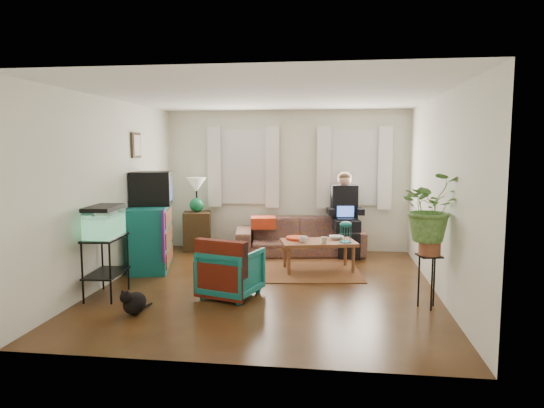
# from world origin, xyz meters

# --- Properties ---
(floor) EXTENTS (4.50, 5.00, 0.01)m
(floor) POSITION_xyz_m (0.00, 0.00, 0.00)
(floor) COLOR #4F2B14
(floor) RESTS_ON ground
(ceiling) EXTENTS (4.50, 5.00, 0.01)m
(ceiling) POSITION_xyz_m (0.00, 0.00, 2.60)
(ceiling) COLOR white
(ceiling) RESTS_ON wall_back
(wall_back) EXTENTS (4.50, 0.01, 2.60)m
(wall_back) POSITION_xyz_m (0.00, 2.50, 1.30)
(wall_back) COLOR silver
(wall_back) RESTS_ON floor
(wall_front) EXTENTS (4.50, 0.01, 2.60)m
(wall_front) POSITION_xyz_m (0.00, -2.50, 1.30)
(wall_front) COLOR silver
(wall_front) RESTS_ON floor
(wall_left) EXTENTS (0.01, 5.00, 2.60)m
(wall_left) POSITION_xyz_m (-2.25, 0.00, 1.30)
(wall_left) COLOR silver
(wall_left) RESTS_ON floor
(wall_right) EXTENTS (0.01, 5.00, 2.60)m
(wall_right) POSITION_xyz_m (2.25, 0.00, 1.30)
(wall_right) COLOR silver
(wall_right) RESTS_ON floor
(window_left) EXTENTS (1.08, 0.04, 1.38)m
(window_left) POSITION_xyz_m (-0.80, 2.48, 1.55)
(window_left) COLOR white
(window_left) RESTS_ON wall_back
(window_right) EXTENTS (1.08, 0.04, 1.38)m
(window_right) POSITION_xyz_m (1.25, 2.48, 1.55)
(window_right) COLOR white
(window_right) RESTS_ON wall_back
(curtains_left) EXTENTS (1.36, 0.06, 1.50)m
(curtains_left) POSITION_xyz_m (-0.80, 2.40, 1.55)
(curtains_left) COLOR white
(curtains_left) RESTS_ON wall_back
(curtains_right) EXTENTS (1.36, 0.06, 1.50)m
(curtains_right) POSITION_xyz_m (1.25, 2.40, 1.55)
(curtains_right) COLOR white
(curtains_right) RESTS_ON wall_back
(picture_frame) EXTENTS (0.04, 0.32, 0.40)m
(picture_frame) POSITION_xyz_m (-2.21, 0.85, 1.95)
(picture_frame) COLOR #3D2616
(picture_frame) RESTS_ON wall_left
(area_rug) EXTENTS (2.19, 1.84, 0.01)m
(area_rug) POSITION_xyz_m (0.28, 0.92, 0.01)
(area_rug) COLOR brown
(area_rug) RESTS_ON floor
(sofa) EXTENTS (2.37, 1.23, 0.89)m
(sofa) POSITION_xyz_m (0.29, 2.05, 0.44)
(sofa) COLOR brown
(sofa) RESTS_ON floor
(seated_person) EXTENTS (0.67, 0.78, 1.35)m
(seated_person) POSITION_xyz_m (1.09, 2.18, 0.67)
(seated_person) COLOR black
(seated_person) RESTS_ON sofa
(side_table) EXTENTS (0.59, 0.59, 0.72)m
(side_table) POSITION_xyz_m (-1.65, 2.21, 0.36)
(side_table) COLOR #372114
(side_table) RESTS_ON floor
(table_lamp) EXTENTS (0.44, 0.44, 0.66)m
(table_lamp) POSITION_xyz_m (-1.65, 2.21, 1.03)
(table_lamp) COLOR white
(table_lamp) RESTS_ON side_table
(dresser) EXTENTS (0.81, 1.21, 1.00)m
(dresser) POSITION_xyz_m (-1.99, 0.74, 0.50)
(dresser) COLOR #135674
(dresser) RESTS_ON floor
(crt_tv) EXTENTS (0.73, 0.69, 0.53)m
(crt_tv) POSITION_xyz_m (-2.00, 0.85, 1.27)
(crt_tv) COLOR black
(crt_tv) RESTS_ON dresser
(aquarium_stand) EXTENTS (0.44, 0.72, 0.78)m
(aquarium_stand) POSITION_xyz_m (-2.00, -0.76, 0.39)
(aquarium_stand) COLOR black
(aquarium_stand) RESTS_ON floor
(aquarium) EXTENTS (0.40, 0.66, 0.41)m
(aquarium) POSITION_xyz_m (-2.00, -0.76, 0.98)
(aquarium) COLOR #7FD899
(aquarium) RESTS_ON aquarium_stand
(black_cat) EXTENTS (0.33, 0.42, 0.32)m
(black_cat) POSITION_xyz_m (-1.37, -1.35, 0.16)
(black_cat) COLOR black
(black_cat) RESTS_ON floor
(armchair) EXTENTS (0.83, 0.80, 0.69)m
(armchair) POSITION_xyz_m (-0.41, -0.54, 0.35)
(armchair) COLOR #11636A
(armchair) RESTS_ON floor
(serape_throw) EXTENTS (0.71, 0.36, 0.57)m
(serape_throw) POSITION_xyz_m (-0.49, -0.79, 0.49)
(serape_throw) COLOR #9E0A0A
(serape_throw) RESTS_ON armchair
(coffee_table) EXTENTS (1.25, 0.87, 0.47)m
(coffee_table) POSITION_xyz_m (0.66, 0.93, 0.24)
(coffee_table) COLOR brown
(coffee_table) RESTS_ON floor
(cup_a) EXTENTS (0.15, 0.15, 0.10)m
(cup_a) POSITION_xyz_m (0.43, 0.77, 0.52)
(cup_a) COLOR white
(cup_a) RESTS_ON coffee_table
(cup_b) EXTENTS (0.12, 0.12, 0.10)m
(cup_b) POSITION_xyz_m (0.75, 0.77, 0.52)
(cup_b) COLOR beige
(cup_b) RESTS_ON coffee_table
(bowl) EXTENTS (0.27, 0.27, 0.06)m
(bowl) POSITION_xyz_m (0.94, 1.11, 0.50)
(bowl) COLOR white
(bowl) RESTS_ON coffee_table
(snack_tray) EXTENTS (0.42, 0.42, 0.04)m
(snack_tray) POSITION_xyz_m (0.32, 1.01, 0.49)
(snack_tray) COLOR #B21414
(snack_tray) RESTS_ON coffee_table
(birdcage) EXTENTS (0.22, 0.22, 0.33)m
(birdcage) POSITION_xyz_m (1.08, 0.87, 0.64)
(birdcage) COLOR #115B6B
(birdcage) RESTS_ON coffee_table
(plant_stand) EXTENTS (0.32, 0.32, 0.65)m
(plant_stand) POSITION_xyz_m (2.02, -0.70, 0.32)
(plant_stand) COLOR black
(plant_stand) RESTS_ON floor
(potted_plant) EXTENTS (0.85, 0.77, 0.82)m
(potted_plant) POSITION_xyz_m (2.02, -0.70, 1.09)
(potted_plant) COLOR #599947
(potted_plant) RESTS_ON plant_stand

